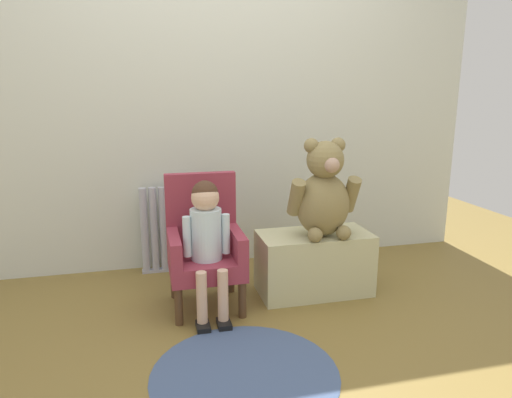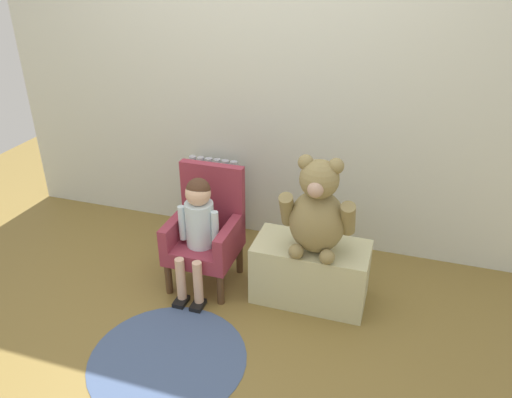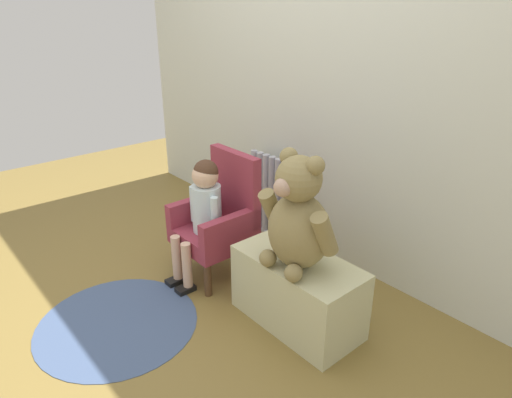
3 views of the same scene
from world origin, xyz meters
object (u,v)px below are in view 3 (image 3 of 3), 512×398
object	(u,v)px
child_figure	(203,204)
low_bench	(297,291)
floor_rug	(118,323)
child_armchair	(220,218)
large_teddy_bear	(298,219)
radiator	(269,196)

from	to	relation	value
child_figure	low_bench	size ratio (longest dim) A/B	1.11
child_figure	floor_rug	size ratio (longest dim) A/B	0.90
child_armchair	low_bench	bearing A→B (deg)	-0.46
child_figure	large_teddy_bear	world-z (taller)	large_teddy_bear
low_bench	floor_rug	xyz separation A→B (m)	(-0.59, -0.73, -0.18)
radiator	floor_rug	bearing A→B (deg)	-79.17
radiator	low_bench	size ratio (longest dim) A/B	0.88
child_figure	large_teddy_bear	distance (m)	0.71
child_armchair	low_bench	size ratio (longest dim) A/B	1.11
radiator	child_armchair	size ratio (longest dim) A/B	0.79
radiator	floor_rug	distance (m)	1.33
large_teddy_bear	floor_rug	world-z (taller)	large_teddy_bear
child_armchair	low_bench	world-z (taller)	child_armchair
radiator	child_figure	size ratio (longest dim) A/B	0.79
child_armchair	child_figure	xyz separation A→B (m)	(-0.00, -0.12, 0.13)
floor_rug	large_teddy_bear	bearing A→B (deg)	47.67
radiator	child_armchair	distance (m)	0.58
child_armchair	floor_rug	xyz separation A→B (m)	(0.07, -0.73, -0.35)
radiator	large_teddy_bear	size ratio (longest dim) A/B	1.02
radiator	large_teddy_bear	xyz separation A→B (m)	(0.86, -0.60, 0.33)
child_armchair	large_teddy_bear	size ratio (longest dim) A/B	1.30
radiator	floor_rug	world-z (taller)	radiator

